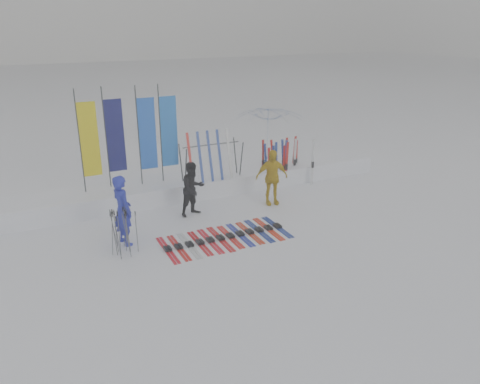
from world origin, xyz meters
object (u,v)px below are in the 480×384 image
person_blue (123,210)px  person_black (193,189)px  person_yellow (272,177)px  ski_rack (211,156)px  ski_row (225,237)px  tent_canopy (269,136)px

person_blue → person_black: bearing=-80.3°
person_yellow → ski_rack: 2.20m
person_blue → ski_rack: size_ratio=0.95×
person_blue → ski_row: bearing=-124.1°
ski_row → ski_rack: ski_rack is taller
tent_canopy → ski_row: tent_canopy is taller
person_yellow → tent_canopy: size_ratio=0.66×
person_blue → ski_rack: person_blue is taller
person_yellow → tent_canopy: bearing=74.0°
tent_canopy → ski_rack: size_ratio=1.35×
person_black → ski_rack: size_ratio=0.82×
person_black → ski_rack: (1.18, 1.34, 0.54)m
person_blue → tent_canopy: 8.29m
person_yellow → person_blue: bearing=-158.8°
ski_row → ski_rack: bearing=73.3°
person_blue → person_black: person_blue is taller
person_blue → tent_canopy: size_ratio=0.70×
ski_row → ski_rack: size_ratio=1.71×
tent_canopy → ski_rack: bearing=-148.1°
ski_rack → person_yellow: bearing=-48.4°
person_yellow → ski_rack: (-1.42, 1.60, 0.47)m
ski_rack → person_blue: bearing=-145.8°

